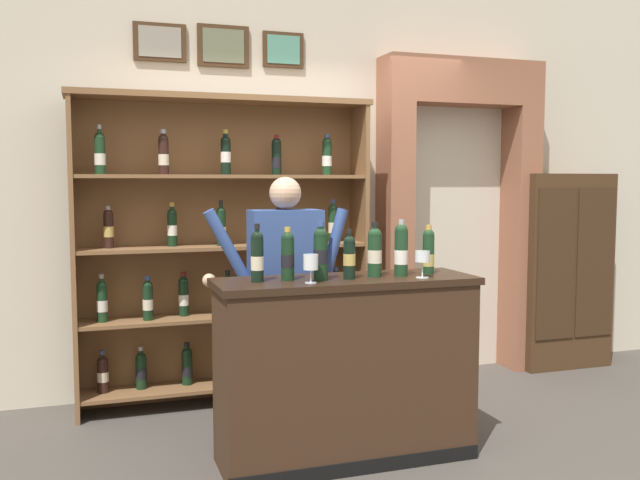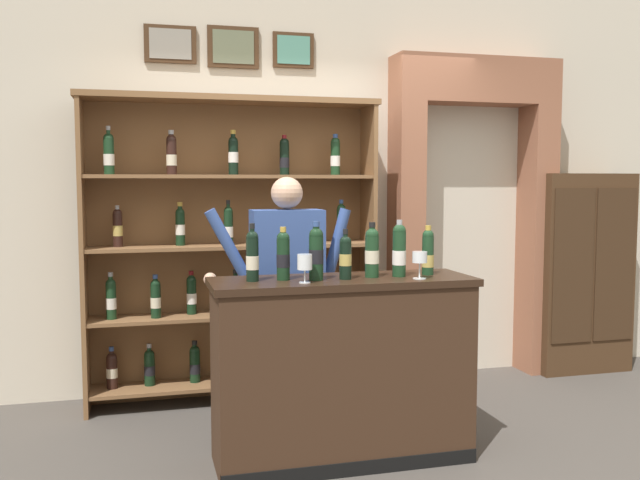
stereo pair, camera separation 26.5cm
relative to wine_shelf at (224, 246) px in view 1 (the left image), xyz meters
name	(u,v)px [view 1 (the left image)]	position (x,y,z in m)	size (l,w,h in m)	color
ground_plane	(370,457)	(0.60, -1.25, -1.13)	(14.00, 14.00, 0.02)	#47423D
back_wall	(292,166)	(0.60, 0.34, 0.57)	(12.00, 0.19, 3.37)	beige
wine_shelf	(224,246)	(0.00, 0.00, 0.00)	(2.08, 0.35, 2.15)	brown
archway_doorway	(454,200)	(1.94, 0.20, 0.30)	(1.35, 0.45, 2.53)	#935B42
side_cabinet	(560,270)	(2.89, 0.07, -0.30)	(0.80, 0.41, 1.63)	#422B19
tasting_counter	(346,369)	(0.45, -1.25, -0.60)	(1.47, 0.49, 1.03)	#382316
shopkeeper	(285,275)	(0.24, -0.73, -0.13)	(0.93, 0.22, 1.60)	#2D3347
tasting_bottle_bianco	(257,256)	(-0.05, -1.24, 0.06)	(0.07, 0.07, 0.31)	black
tasting_bottle_vin_santo	(288,255)	(0.11, -1.24, 0.05)	(0.07, 0.07, 0.29)	black
tasting_bottle_super_tuscan	(321,252)	(0.29, -1.29, 0.07)	(0.08, 0.08, 0.32)	black
tasting_bottle_brunello	(349,256)	(0.45, -1.29, 0.04)	(0.07, 0.07, 0.28)	black
tasting_bottle_prosecco	(375,251)	(0.62, -1.26, 0.06)	(0.08, 0.08, 0.31)	#19381E
tasting_bottle_chianti	(401,249)	(0.77, -1.27, 0.07)	(0.08, 0.08, 0.32)	#19381E
tasting_bottle_riserva	(428,251)	(0.96, -1.24, 0.05)	(0.07, 0.07, 0.28)	#19381E
wine_glass_center	(311,263)	(0.20, -1.37, 0.03)	(0.08, 0.08, 0.15)	silver
wine_glass_spare	(422,258)	(0.85, -1.39, 0.03)	(0.08, 0.08, 0.15)	silver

